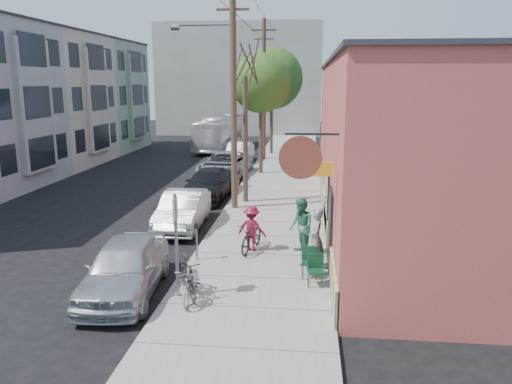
# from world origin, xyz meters

# --- Properties ---
(ground) EXTENTS (120.00, 120.00, 0.00)m
(ground) POSITION_xyz_m (0.00, 0.00, 0.00)
(ground) COLOR black
(sidewalk) EXTENTS (4.50, 58.00, 0.15)m
(sidewalk) POSITION_xyz_m (4.25, 11.00, 0.07)
(sidewalk) COLOR gray
(sidewalk) RESTS_ON ground
(cafe_building) EXTENTS (6.60, 20.20, 6.61)m
(cafe_building) POSITION_xyz_m (8.99, 4.99, 3.30)
(cafe_building) COLOR #B64F43
(cafe_building) RESTS_ON ground
(apartment_row) EXTENTS (6.30, 32.00, 9.00)m
(apartment_row) POSITION_xyz_m (-11.85, 14.00, 4.50)
(apartment_row) COLOR gray
(apartment_row) RESTS_ON ground
(end_cap_building) EXTENTS (18.00, 8.00, 12.00)m
(end_cap_building) POSITION_xyz_m (-2.00, 42.00, 6.00)
(end_cap_building) COLOR #989893
(end_cap_building) RESTS_ON ground
(sign_post) EXTENTS (0.07, 0.45, 2.80)m
(sign_post) POSITION_xyz_m (2.35, -3.49, 1.83)
(sign_post) COLOR slate
(sign_post) RESTS_ON sidewalk
(parking_meter_near) EXTENTS (0.14, 0.14, 1.24)m
(parking_meter_near) POSITION_xyz_m (2.25, -0.71, 0.98)
(parking_meter_near) COLOR slate
(parking_meter_near) RESTS_ON sidewalk
(parking_meter_far) EXTENTS (0.14, 0.14, 1.24)m
(parking_meter_far) POSITION_xyz_m (2.25, 8.82, 0.98)
(parking_meter_far) COLOR slate
(parking_meter_far) RESTS_ON sidewalk
(utility_pole_near) EXTENTS (3.57, 0.28, 10.00)m
(utility_pole_near) POSITION_xyz_m (2.39, 6.24, 5.41)
(utility_pole_near) COLOR #503A28
(utility_pole_near) RESTS_ON sidewalk
(utility_pole_far) EXTENTS (1.80, 0.28, 10.00)m
(utility_pole_far) POSITION_xyz_m (2.45, 21.12, 5.34)
(utility_pole_far) COLOR #503A28
(utility_pole_far) RESTS_ON sidewalk
(tree_bare) EXTENTS (0.24, 0.24, 5.87)m
(tree_bare) POSITION_xyz_m (2.80, 7.49, 3.08)
(tree_bare) COLOR #44392C
(tree_bare) RESTS_ON sidewalk
(tree_leafy_mid) EXTENTS (3.62, 3.62, 7.36)m
(tree_leafy_mid) POSITION_xyz_m (2.80, 15.20, 5.68)
(tree_leafy_mid) COLOR #44392C
(tree_leafy_mid) RESTS_ON sidewalk
(tree_leafy_far) EXTENTS (4.83, 4.83, 8.32)m
(tree_leafy_far) POSITION_xyz_m (2.80, 24.10, 6.04)
(tree_leafy_far) COLOR #44392C
(tree_leafy_far) RESTS_ON sidewalk
(patio_chair_a) EXTENTS (0.57, 0.57, 0.88)m
(patio_chair_a) POSITION_xyz_m (5.85, -1.80, 0.59)
(patio_chair_a) COLOR #0F3721
(patio_chair_a) RESTS_ON sidewalk
(patio_chair_b) EXTENTS (0.58, 0.58, 0.88)m
(patio_chair_b) POSITION_xyz_m (6.03, -2.42, 0.59)
(patio_chair_b) COLOR #0F3721
(patio_chair_b) RESTS_ON sidewalk
(patron_grey) EXTENTS (0.52, 0.73, 1.90)m
(patron_grey) POSITION_xyz_m (6.04, -1.02, 1.10)
(patron_grey) COLOR gray
(patron_grey) RESTS_ON sidewalk
(patron_green) EXTENTS (1.01, 1.12, 1.91)m
(patron_green) POSITION_xyz_m (5.56, 0.16, 1.10)
(patron_green) COLOR #34835F
(patron_green) RESTS_ON sidewalk
(cyclist) EXTENTS (1.13, 0.84, 1.55)m
(cyclist) POSITION_xyz_m (3.90, 0.41, 0.93)
(cyclist) COLOR maroon
(cyclist) RESTS_ON sidewalk
(cyclist_bike) EXTENTS (1.04, 1.96, 0.98)m
(cyclist_bike) POSITION_xyz_m (3.90, 0.41, 0.64)
(cyclist_bike) COLOR black
(cyclist_bike) RESTS_ON sidewalk
(parked_bike_a) EXTENTS (1.19, 1.80, 1.05)m
(parked_bike_a) POSITION_xyz_m (2.62, -3.42, 0.68)
(parked_bike_a) COLOR black
(parked_bike_a) RESTS_ON sidewalk
(parked_bike_b) EXTENTS (0.69, 1.80, 0.94)m
(parked_bike_b) POSITION_xyz_m (2.75, -3.64, 0.62)
(parked_bike_b) COLOR gray
(parked_bike_b) RESTS_ON sidewalk
(car_0) EXTENTS (2.23, 4.72, 1.56)m
(car_0) POSITION_xyz_m (0.80, -3.19, 0.78)
(car_0) COLOR #AFB4B7
(car_0) RESTS_ON ground
(car_1) EXTENTS (1.70, 4.53, 1.48)m
(car_1) POSITION_xyz_m (0.80, 3.26, 0.74)
(car_1) COLOR #B9BCC1
(car_1) RESTS_ON ground
(car_2) EXTENTS (2.33, 5.11, 1.45)m
(car_2) POSITION_xyz_m (0.80, 8.49, 0.72)
(car_2) COLOR black
(car_2) RESTS_ON ground
(car_3) EXTENTS (3.14, 5.81, 1.55)m
(car_3) POSITION_xyz_m (0.68, 14.28, 0.77)
(car_3) COLOR #A6AAAD
(car_3) RESTS_ON ground
(car_4) EXTENTS (1.69, 4.59, 1.50)m
(car_4) POSITION_xyz_m (0.80, 19.85, 0.75)
(car_4) COLOR gray
(car_4) RESTS_ON ground
(bus) EXTENTS (3.14, 10.49, 2.88)m
(bus) POSITION_xyz_m (-1.82, 27.31, 1.44)
(bus) COLOR white
(bus) RESTS_ON ground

